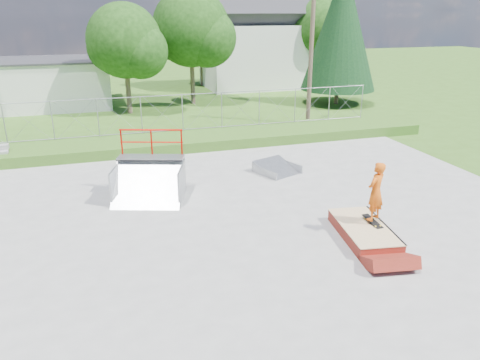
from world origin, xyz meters
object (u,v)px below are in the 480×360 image
at_px(grind_box, 364,232).
at_px(quarter_pipe, 148,169).
at_px(skater, 375,194).
at_px(flat_bank_ramp, 278,168).

height_order(grind_box, quarter_pipe, quarter_pipe).
distance_m(grind_box, quarter_pipe, 7.25).
bearing_deg(quarter_pipe, grind_box, -22.02).
bearing_deg(skater, grind_box, -13.10).
bearing_deg(grind_box, flat_bank_ramp, 101.58).
bearing_deg(skater, quarter_pipe, -66.14).
xyz_separation_m(quarter_pipe, skater, (5.81, -4.55, 0.15)).
height_order(grind_box, skater, skater).
distance_m(grind_box, flat_bank_ramp, 6.00).
relative_size(grind_box, skater, 1.63).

